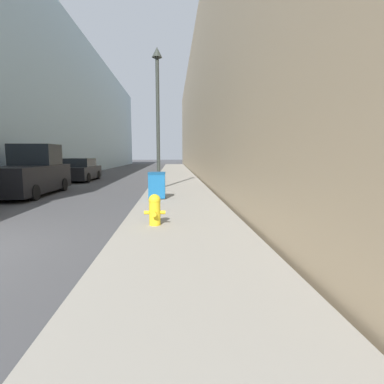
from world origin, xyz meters
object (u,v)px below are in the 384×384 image
object	(u,v)px
pickup_truck	(30,174)
trash_bin	(157,185)
parked_sedan_near	(81,170)
fire_hydrant	(155,209)
lamppost	(158,105)

from	to	relation	value
pickup_truck	trash_bin	bearing A→B (deg)	-22.16
pickup_truck	parked_sedan_near	distance (m)	7.36
pickup_truck	parked_sedan_near	bearing A→B (deg)	89.54
fire_hydrant	parked_sedan_near	size ratio (longest dim) A/B	0.17
lamppost	parked_sedan_near	bearing A→B (deg)	132.16
parked_sedan_near	pickup_truck	bearing A→B (deg)	-90.46
trash_bin	pickup_truck	world-z (taller)	pickup_truck
fire_hydrant	pickup_truck	world-z (taller)	pickup_truck
fire_hydrant	trash_bin	distance (m)	4.45
fire_hydrant	lamppost	xyz separation A→B (m)	(-0.27, 7.87, 3.68)
pickup_truck	lamppost	bearing A→B (deg)	10.07
lamppost	fire_hydrant	bearing A→B (deg)	-88.02
fire_hydrant	lamppost	size ratio (longest dim) A/B	0.11
fire_hydrant	trash_bin	bearing A→B (deg)	92.32
fire_hydrant	trash_bin	world-z (taller)	trash_bin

